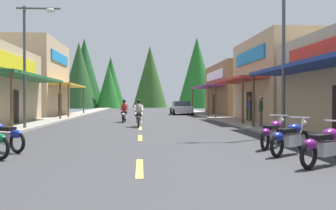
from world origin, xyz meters
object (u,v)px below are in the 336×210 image
Objects in this scene: rider_cruising_lead at (139,115)px; pedestrian_by_shop at (249,108)px; rider_cruising_trailing at (124,113)px; parked_car_curbside at (181,108)px; streetlamp_right at (276,33)px; motorcycle_parked_left_3 at (1,135)px; pedestrian_browsing at (261,110)px; streetlamp_left at (31,49)px; motorcycle_parked_right_3 at (273,133)px; motorcycle_parked_right_1 at (326,145)px; motorcycle_parked_right_2 at (290,137)px.

pedestrian_by_shop is at bearing -65.31° from rider_cruising_lead.
parked_car_curbside is at bearing -18.37° from rider_cruising_trailing.
motorcycle_parked_left_3 is at bearing -158.37° from streetlamp_right.
pedestrian_browsing is at bearing -106.05° from motorcycle_parked_left_3.
rider_cruising_trailing is (4.40, 6.59, -3.44)m from streetlamp_left.
streetlamp_left is 22.89m from parked_car_curbside.
rider_cruising_lead is 8.08m from pedestrian_by_shop.
motorcycle_parked_right_3 is 0.96× the size of motorcycle_parked_left_3.
motorcycle_parked_right_1 is 3.28m from motorcycle_parked_right_3.
parked_car_curbside is at bearing 54.40° from motorcycle_parked_right_1.
streetlamp_right is 3.65× the size of motorcycle_parked_right_1.
motorcycle_parked_right_3 is 15.72m from rider_cruising_trailing.
motorcycle_parked_right_2 is at bearing -142.82° from motorcycle_parked_right_3.
rider_cruising_lead reaches higher than motorcycle_parked_right_2.
pedestrian_browsing is at bearing -175.06° from parked_car_curbside.
rider_cruising_lead is (-4.26, 11.53, 0.17)m from motorcycle_parked_right_2.
streetlamp_left is 3.67× the size of pedestrian_browsing.
motorcycle_parked_right_3 is at bearing -156.78° from rider_cruising_lead.
pedestrian_browsing reaches higher than rider_cruising_trailing.
motorcycle_parked_right_2 is 0.79× the size of rider_cruising_lead.
rider_cruising_lead is 6.75m from pedestrian_browsing.
motorcycle_parked_left_3 is at bearing 159.00° from rider_cruising_lead.
rider_cruising_lead and rider_cruising_trailing have the same top height.
motorcycle_parked_right_3 is 0.81× the size of rider_cruising_trailing.
pedestrian_browsing is (2.27, 9.84, 0.50)m from motorcycle_parked_right_2.
streetlamp_left is 2.93× the size of rider_cruising_lead.
motorcycle_parked_left_3 is (-9.61, -3.81, -3.76)m from streetlamp_right.
streetlamp_right reaches higher than motorcycle_parked_right_2.
streetlamp_left is 3.73× the size of motorcycle_parked_right_2.
pedestrian_by_shop is at bearing 37.32° from motorcycle_parked_right_2.
rider_cruising_lead is at bearing 131.12° from streetlamp_right.
parked_car_curbside is at bearing -71.44° from motorcycle_parked_left_3.
parked_car_curbside is (4.37, 18.55, 0.03)m from rider_cruising_lead.
streetlamp_left is 3.57× the size of pedestrian_by_shop.
pedestrian_browsing is (10.50, 8.58, 0.50)m from motorcycle_parked_left_3.
rider_cruising_trailing is (2.96, 15.00, 0.17)m from motorcycle_parked_left_3.
streetlamp_left is 0.96× the size of streetlamp_right.
streetlamp_left is 1.45× the size of parked_car_curbside.
streetlamp_right is 25.29m from parked_car_curbside.
pedestrian_by_shop reaches higher than motorcycle_parked_right_3.
motorcycle_parked_left_3 is (-8.23, 1.26, 0.00)m from motorcycle_parked_right_2.
pedestrian_by_shop reaches higher than rider_cruising_lead.
parked_car_curbside is (-2.97, 15.20, -0.34)m from pedestrian_by_shop.
motorcycle_parked_right_2 is 30.08m from parked_car_curbside.
pedestrian_by_shop is (11.32, 13.62, 0.54)m from motorcycle_parked_left_3.
rider_cruising_trailing is at bearing 70.99° from motorcycle_parked_right_1.
pedestrian_by_shop is at bearing -67.58° from pedestrian_browsing.
motorcycle_parked_right_3 is 13.77m from pedestrian_by_shop.
streetlamp_right reaches higher than motorcycle_parked_right_3.
streetlamp_left is 8.64m from rider_cruising_trailing.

